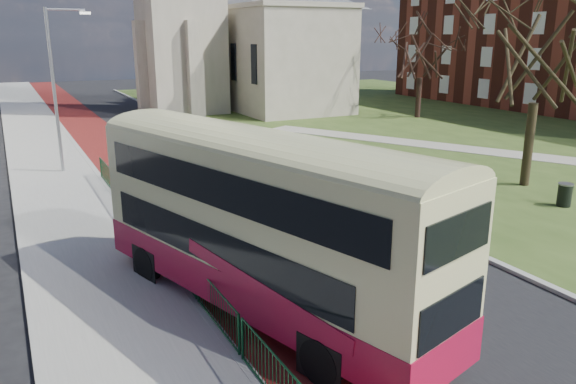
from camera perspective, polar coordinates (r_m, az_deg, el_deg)
ground at (r=15.55m, az=2.48°, el=-10.47°), size 160.00×160.00×0.00m
road_carriageway at (r=33.91m, az=-12.10°, el=3.70°), size 9.00×120.00×0.01m
bus_lane at (r=33.34m, az=-16.58°, el=3.19°), size 3.40×120.00×0.01m
pavement_west at (r=32.89m, az=-23.08°, el=2.51°), size 4.00×120.00×0.12m
kerb_west at (r=33.07m, az=-19.64°, el=2.93°), size 0.25×120.00×0.13m
kerb_east at (r=37.15m, az=-6.06°, el=5.09°), size 0.25×80.00×0.13m
grass_green at (r=47.91m, az=16.89°, el=6.83°), size 40.00×80.00×0.04m
footpath at (r=35.51m, az=23.14°, el=3.39°), size 18.84×32.82×0.03m
pedestrian_railing at (r=17.76m, az=-12.36°, el=-5.47°), size 0.07×24.00×1.12m
streetlamp at (r=30.32m, az=-22.45°, el=10.27°), size 2.13×0.18×8.00m
bus at (r=13.79m, az=-3.02°, el=-2.45°), size 5.43×11.02×4.50m
winter_tree_near at (r=27.81m, az=24.38°, el=14.44°), size 7.53×7.53×9.89m
winter_tree_far at (r=49.20m, az=13.42°, el=14.24°), size 5.96×5.96×8.54m
litter_bin at (r=25.66m, az=26.29°, el=-0.24°), size 0.65×0.65×0.96m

